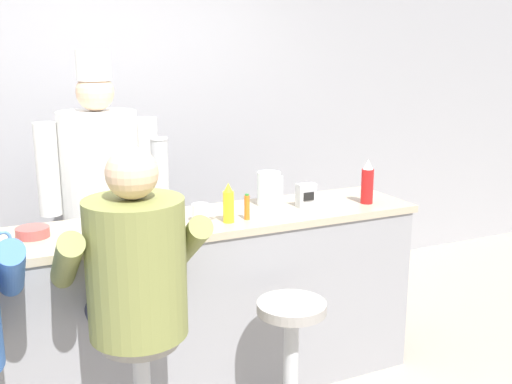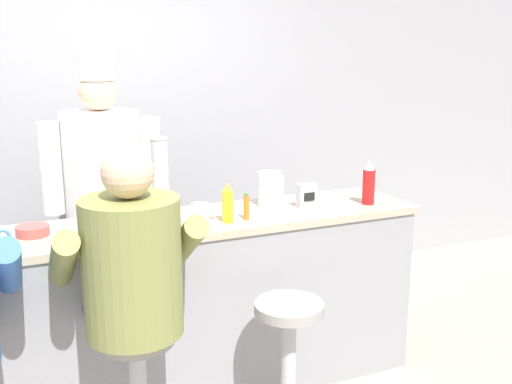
{
  "view_description": "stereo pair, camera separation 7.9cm",
  "coord_description": "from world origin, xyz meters",
  "px_view_note": "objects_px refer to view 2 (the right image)",
  "views": [
    {
      "loc": [
        -0.86,
        -2.62,
        1.89
      ],
      "look_at": [
        0.49,
        0.25,
        1.13
      ],
      "focal_mm": 42.0,
      "sensor_mm": 36.0,
      "label": 1
    },
    {
      "loc": [
        -0.78,
        -2.65,
        1.89
      ],
      "look_at": [
        0.49,
        0.25,
        1.13
      ],
      "focal_mm": 42.0,
      "sensor_mm": 36.0,
      "label": 2
    }
  ],
  "objects_px": {
    "diner_seated_olive": "(131,274)",
    "breakfast_plate": "(140,233)",
    "mustard_bottle_yellow": "(228,204)",
    "water_pitcher_clear": "(270,189)",
    "empty_stool_round": "(289,347)",
    "cook_in_whites_near": "(104,190)",
    "hot_sauce_bottle_orange": "(246,207)",
    "cereal_bowl": "(33,231)",
    "cup_stack_steel": "(160,177)",
    "napkin_dispenser_chrome": "(307,196)",
    "coffee_mug_white": "(201,212)",
    "ketchup_bottle_red": "(369,184)"
  },
  "relations": [
    {
      "from": "ketchup_bottle_red",
      "to": "breakfast_plate",
      "type": "distance_m",
      "value": 1.37
    },
    {
      "from": "empty_stool_round",
      "to": "cook_in_whites_near",
      "type": "relative_size",
      "value": 0.37
    },
    {
      "from": "napkin_dispenser_chrome",
      "to": "ketchup_bottle_red",
      "type": "bearing_deg",
      "value": -12.81
    },
    {
      "from": "cook_in_whites_near",
      "to": "ketchup_bottle_red",
      "type": "bearing_deg",
      "value": -32.41
    },
    {
      "from": "mustard_bottle_yellow",
      "to": "breakfast_plate",
      "type": "bearing_deg",
      "value": -174.17
    },
    {
      "from": "mustard_bottle_yellow",
      "to": "diner_seated_olive",
      "type": "height_order",
      "value": "diner_seated_olive"
    },
    {
      "from": "hot_sauce_bottle_orange",
      "to": "cup_stack_steel",
      "type": "height_order",
      "value": "cup_stack_steel"
    },
    {
      "from": "hot_sauce_bottle_orange",
      "to": "diner_seated_olive",
      "type": "xyz_separation_m",
      "value": [
        -0.7,
        -0.4,
        -0.12
      ]
    },
    {
      "from": "cup_stack_steel",
      "to": "diner_seated_olive",
      "type": "bearing_deg",
      "value": -115.35
    },
    {
      "from": "napkin_dispenser_chrome",
      "to": "diner_seated_olive",
      "type": "bearing_deg",
      "value": -156.15
    },
    {
      "from": "cook_in_whites_near",
      "to": "empty_stool_round",
      "type": "bearing_deg",
      "value": -64.37
    },
    {
      "from": "cook_in_whites_near",
      "to": "cup_stack_steel",
      "type": "bearing_deg",
      "value": -71.74
    },
    {
      "from": "breakfast_plate",
      "to": "napkin_dispenser_chrome",
      "type": "height_order",
      "value": "napkin_dispenser_chrome"
    },
    {
      "from": "coffee_mug_white",
      "to": "cereal_bowl",
      "type": "bearing_deg",
      "value": 173.68
    },
    {
      "from": "mustard_bottle_yellow",
      "to": "hot_sauce_bottle_orange",
      "type": "height_order",
      "value": "mustard_bottle_yellow"
    },
    {
      "from": "cup_stack_steel",
      "to": "cook_in_whites_near",
      "type": "height_order",
      "value": "cook_in_whites_near"
    },
    {
      "from": "mustard_bottle_yellow",
      "to": "diner_seated_olive",
      "type": "relative_size",
      "value": 0.14
    },
    {
      "from": "hot_sauce_bottle_orange",
      "to": "breakfast_plate",
      "type": "distance_m",
      "value": 0.59
    },
    {
      "from": "cup_stack_steel",
      "to": "diner_seated_olive",
      "type": "xyz_separation_m",
      "value": [
        -0.31,
        -0.66,
        -0.27
      ]
    },
    {
      "from": "water_pitcher_clear",
      "to": "cereal_bowl",
      "type": "distance_m",
      "value": 1.3
    },
    {
      "from": "breakfast_plate",
      "to": "empty_stool_round",
      "type": "relative_size",
      "value": 0.37
    },
    {
      "from": "ketchup_bottle_red",
      "to": "diner_seated_olive",
      "type": "height_order",
      "value": "diner_seated_olive"
    },
    {
      "from": "water_pitcher_clear",
      "to": "hot_sauce_bottle_orange",
      "type": "bearing_deg",
      "value": -137.06
    },
    {
      "from": "napkin_dispenser_chrome",
      "to": "cook_in_whites_near",
      "type": "relative_size",
      "value": 0.07
    },
    {
      "from": "breakfast_plate",
      "to": "cup_stack_steel",
      "type": "distance_m",
      "value": 0.43
    },
    {
      "from": "diner_seated_olive",
      "to": "cook_in_whites_near",
      "type": "distance_m",
      "value": 1.29
    },
    {
      "from": "mustard_bottle_yellow",
      "to": "water_pitcher_clear",
      "type": "height_order",
      "value": "mustard_bottle_yellow"
    },
    {
      "from": "ketchup_bottle_red",
      "to": "cereal_bowl",
      "type": "relative_size",
      "value": 1.63
    },
    {
      "from": "ketchup_bottle_red",
      "to": "water_pitcher_clear",
      "type": "height_order",
      "value": "ketchup_bottle_red"
    },
    {
      "from": "diner_seated_olive",
      "to": "breakfast_plate",
      "type": "bearing_deg",
      "value": 70.74
    },
    {
      "from": "ketchup_bottle_red",
      "to": "napkin_dispenser_chrome",
      "type": "relative_size",
      "value": 1.93
    },
    {
      "from": "hot_sauce_bottle_orange",
      "to": "cup_stack_steel",
      "type": "bearing_deg",
      "value": 145.47
    },
    {
      "from": "water_pitcher_clear",
      "to": "coffee_mug_white",
      "type": "relative_size",
      "value": 1.42
    },
    {
      "from": "water_pitcher_clear",
      "to": "breakfast_plate",
      "type": "bearing_deg",
      "value": -161.32
    },
    {
      "from": "water_pitcher_clear",
      "to": "napkin_dispenser_chrome",
      "type": "xyz_separation_m",
      "value": [
        0.17,
        -0.13,
        -0.03
      ]
    },
    {
      "from": "hot_sauce_bottle_orange",
      "to": "water_pitcher_clear",
      "type": "xyz_separation_m",
      "value": [
        0.24,
        0.22,
        0.03
      ]
    },
    {
      "from": "cereal_bowl",
      "to": "coffee_mug_white",
      "type": "distance_m",
      "value": 0.83
    },
    {
      "from": "mustard_bottle_yellow",
      "to": "breakfast_plate",
      "type": "distance_m",
      "value": 0.49
    },
    {
      "from": "mustard_bottle_yellow",
      "to": "napkin_dispenser_chrome",
      "type": "bearing_deg",
      "value": 11.31
    },
    {
      "from": "coffee_mug_white",
      "to": "napkin_dispenser_chrome",
      "type": "height_order",
      "value": "napkin_dispenser_chrome"
    },
    {
      "from": "hot_sauce_bottle_orange",
      "to": "cook_in_whites_near",
      "type": "xyz_separation_m",
      "value": [
        -0.59,
        0.88,
        -0.04
      ]
    },
    {
      "from": "water_pitcher_clear",
      "to": "breakfast_plate",
      "type": "relative_size",
      "value": 0.76
    },
    {
      "from": "coffee_mug_white",
      "to": "napkin_dispenser_chrome",
      "type": "bearing_deg",
      "value": 2.63
    },
    {
      "from": "hot_sauce_bottle_orange",
      "to": "cereal_bowl",
      "type": "bearing_deg",
      "value": 171.45
    },
    {
      "from": "ketchup_bottle_red",
      "to": "empty_stool_round",
      "type": "bearing_deg",
      "value": -148.67
    },
    {
      "from": "water_pitcher_clear",
      "to": "cup_stack_steel",
      "type": "height_order",
      "value": "cup_stack_steel"
    },
    {
      "from": "cereal_bowl",
      "to": "cup_stack_steel",
      "type": "bearing_deg",
      "value": 9.24
    },
    {
      "from": "ketchup_bottle_red",
      "to": "cook_in_whites_near",
      "type": "height_order",
      "value": "cook_in_whites_near"
    },
    {
      "from": "mustard_bottle_yellow",
      "to": "hot_sauce_bottle_orange",
      "type": "relative_size",
      "value": 1.51
    },
    {
      "from": "empty_stool_round",
      "to": "water_pitcher_clear",
      "type": "bearing_deg",
      "value": 73.06
    }
  ]
}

